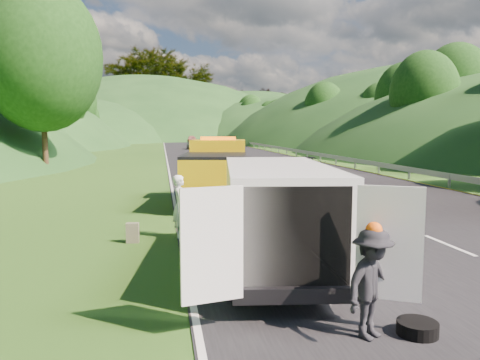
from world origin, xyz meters
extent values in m
plane|color=#38661E|center=(0.00, 0.00, 0.00)|extent=(320.00, 320.00, 0.00)
cube|color=black|center=(3.00, 40.00, 0.01)|extent=(14.00, 200.00, 0.02)
cube|color=gray|center=(10.30, 52.50, 0.00)|extent=(0.06, 140.00, 1.52)
cylinder|color=black|center=(-2.82, 8.24, 0.54)|extent=(0.55, 1.12, 1.07)
cylinder|color=black|center=(-0.81, 7.89, 0.54)|extent=(0.55, 1.12, 1.07)
cylinder|color=black|center=(-3.56, 4.01, 0.54)|extent=(0.55, 1.12, 1.07)
cylinder|color=black|center=(-1.55, 3.66, 0.54)|extent=(0.55, 1.12, 1.07)
cube|color=#E0B40B|center=(-1.97, 7.17, 1.56)|extent=(2.57, 2.09, 2.04)
cube|color=#E0B40B|center=(-2.39, 4.79, 1.29)|extent=(2.95, 4.00, 1.40)
cube|color=black|center=(-2.39, 4.79, 2.04)|extent=(2.95, 4.00, 0.11)
cube|color=black|center=(-1.75, 8.44, 0.97)|extent=(2.34, 1.64, 0.75)
cube|color=black|center=(-1.64, 9.07, 0.75)|extent=(2.26, 0.60, 0.54)
cube|color=#E0B40B|center=(-1.68, 8.81, 1.66)|extent=(2.26, 1.20, 1.17)
cube|color=orange|center=(-1.97, 7.17, 2.63)|extent=(1.53, 0.52, 0.17)
cube|color=black|center=(-1.84, 7.91, 1.93)|extent=(2.02, 0.44, 0.97)
cylinder|color=black|center=(-2.67, -1.47, 0.41)|extent=(0.40, 0.84, 0.81)
cylinder|color=black|center=(-0.85, -1.70, 0.41)|extent=(0.40, 0.84, 0.81)
cylinder|color=black|center=(-3.10, -4.89, 0.41)|extent=(0.40, 0.84, 0.81)
cylinder|color=black|center=(-1.29, -5.12, 0.41)|extent=(0.40, 0.84, 0.81)
cube|color=white|center=(-1.99, -3.39, 1.37)|extent=(2.73, 5.49, 1.88)
cube|color=white|center=(-1.64, -0.63, 0.96)|extent=(2.13, 1.16, 1.01)
cube|color=black|center=(-1.66, -0.83, 1.77)|extent=(1.90, 0.58, 0.84)
cube|color=black|center=(-2.32, -5.96, 1.37)|extent=(1.72, 0.32, 1.62)
cube|color=white|center=(-3.68, -6.24, 1.37)|extent=(0.95, 0.27, 1.72)
cube|color=white|center=(-1.07, -6.58, 1.37)|extent=(0.88, 0.50, 1.72)
cube|color=black|center=(-2.33, -6.06, 0.46)|extent=(2.03, 0.41, 0.25)
imported|color=white|center=(-3.90, 0.08, 0.00)|extent=(0.53, 0.68, 1.76)
imported|color=#C8CC6D|center=(-2.65, -0.92, 0.00)|extent=(0.65, 0.68, 1.11)
imported|color=black|center=(-1.41, -6.77, 0.00)|extent=(1.22, 1.07, 1.63)
cube|color=#69654E|center=(-5.20, -0.27, 0.27)|extent=(0.35, 0.22, 0.54)
cylinder|color=black|center=(-0.68, -6.80, 0.00)|extent=(0.61, 0.61, 0.20)
imported|color=black|center=(3.07, 10.90, 0.00)|extent=(2.74, 5.62, 1.54)
imported|color=#56575C|center=(0.11, 55.69, 0.00)|extent=(1.64, 4.08, 1.39)
imported|color=#835760|center=(4.69, 70.10, 0.00)|extent=(1.51, 4.32, 1.42)
imported|color=#96524B|center=(2.23, 91.11, 0.00)|extent=(1.94, 4.77, 1.38)
camera|label=1|loc=(-4.39, -12.93, 3.08)|focal=35.00mm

